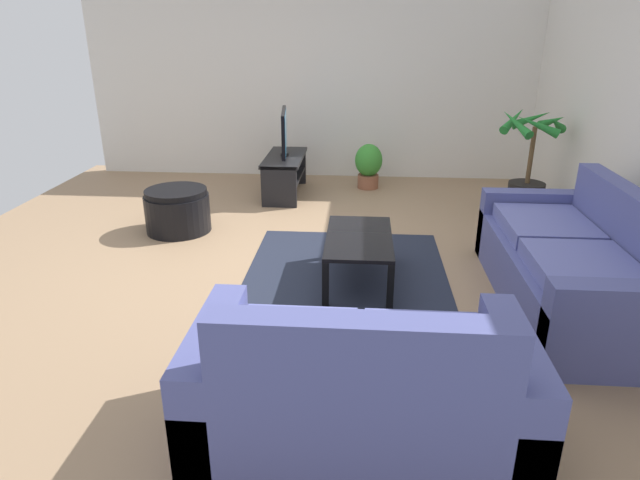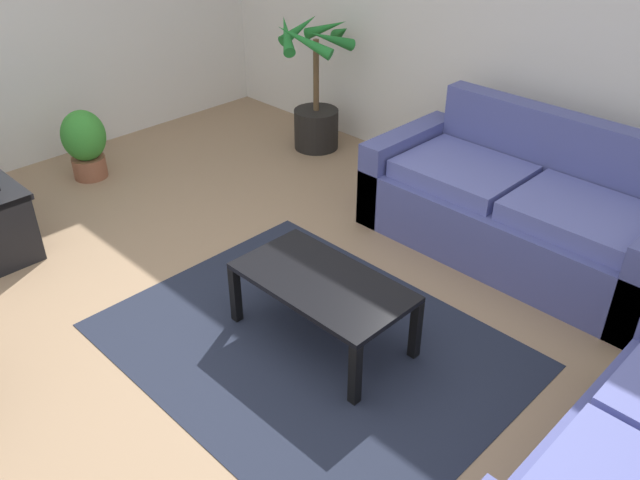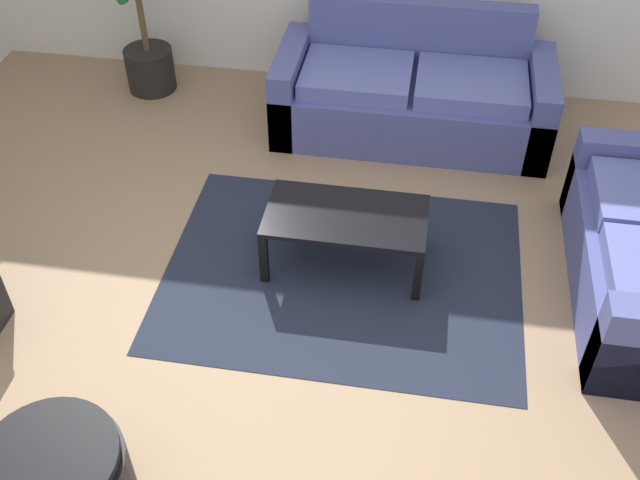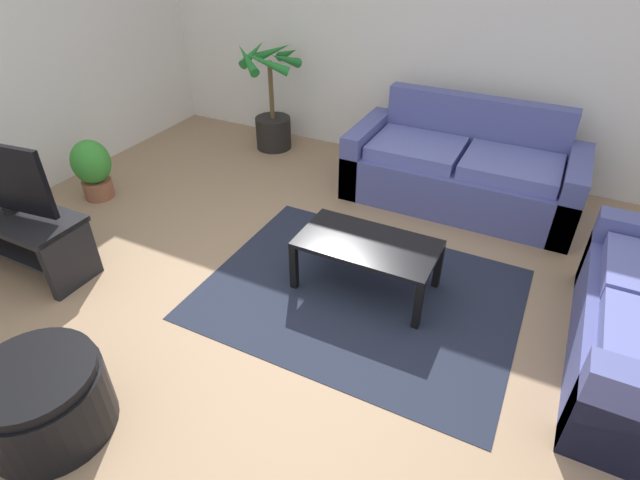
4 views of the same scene
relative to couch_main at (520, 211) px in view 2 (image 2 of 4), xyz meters
name	(u,v)px [view 2 (image 2 of 4)]	position (x,y,z in m)	size (l,w,h in m)	color
ground_plane	(176,362)	(-0.70, -2.28, -0.30)	(6.60, 6.60, 0.00)	#937556
wall_back	(509,13)	(-0.70, 0.72, 1.05)	(6.00, 0.06, 2.70)	silver
couch_main	(520,211)	(0.00, 0.00, 0.00)	(2.04, 0.90, 0.90)	#4C518C
coffee_table	(322,288)	(-0.29, -1.58, 0.04)	(0.98, 0.53, 0.40)	black
area_rug	(310,344)	(-0.29, -1.68, -0.30)	(2.20, 1.70, 0.01)	#1E2333
potted_palm	(316,99)	(-2.18, 0.26, 0.15)	(0.72, 0.73, 1.16)	black
potted_plant_small	(85,142)	(-3.09, -1.48, 0.01)	(0.35, 0.35, 0.57)	brown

